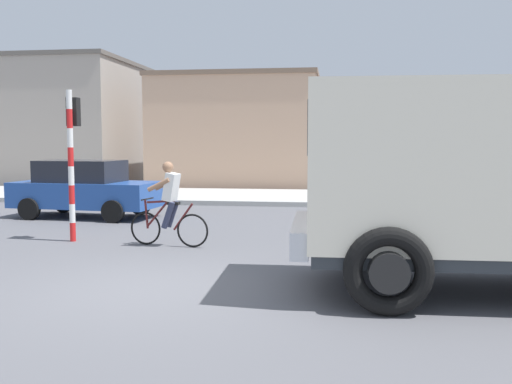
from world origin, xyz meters
name	(u,v)px	position (x,y,z in m)	size (l,w,h in m)	color
ground_plane	(155,289)	(0.00, 0.00, 0.00)	(120.00, 120.00, 0.00)	#56565B
sidewalk_far	(266,197)	(0.00, 13.11, 0.08)	(80.00, 5.00, 0.16)	#ADADA8
truck_foreground	(495,174)	(4.76, 0.49, 1.67)	(5.49, 2.97, 2.90)	silver
cyclist	(169,204)	(-0.78, 3.31, 0.86)	(1.71, 0.55, 1.72)	black
traffic_light_pole	(72,144)	(-2.98, 3.65, 2.07)	(0.24, 0.43, 3.20)	red
car_red_near	(85,188)	(-4.40, 7.28, 0.82)	(4.14, 2.15, 1.60)	#234C9E
pedestrian_near_kerb	(457,190)	(5.76, 7.93, 0.85)	(0.34, 0.22, 1.62)	#2D334C
building_corner_left	(54,123)	(-12.12, 20.48, 3.11)	(8.75, 7.98, 6.20)	#9E9389
building_mid_block	(240,132)	(-2.03, 19.16, 2.58)	(7.57, 6.38, 5.16)	tan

